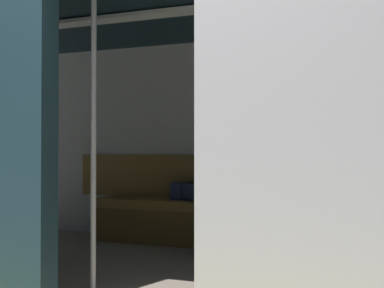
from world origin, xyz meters
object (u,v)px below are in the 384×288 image
grab_pole_door (93,136)px  grab_pole_far (211,135)px  book (262,201)px  handbag (184,191)px  train_car (184,85)px  person_seated (222,179)px  bench_seat (225,213)px

grab_pole_door → grab_pole_far: size_ratio=1.00×
book → grab_pole_far: 1.84m
handbag → book: size_ratio=1.18×
train_car → grab_pole_door: 0.94m
train_car → grab_pole_far: 0.96m
book → grab_pole_door: size_ratio=0.11×
person_seated → book: 0.44m
handbag → grab_pole_far: (-0.84, 1.78, 0.51)m
person_seated → grab_pole_far: size_ratio=0.56×
handbag → grab_pole_far: grab_pole_far is taller
train_car → person_seated: size_ratio=5.48×
book → person_seated: bearing=10.9°
grab_pole_door → grab_pole_far: (-0.79, -0.03, 0.00)m
bench_seat → handbag: 0.49m
bench_seat → handbag: bearing=-8.7°
bench_seat → book: book is taller
train_car → handbag: 1.45m
person_seated → train_car: bearing=87.4°
train_car → bench_seat: 1.48m
train_car → grab_pole_far: bearing=121.5°
bench_seat → grab_pole_door: bearing=77.1°
handbag → book: handbag is taller
train_car → book: 1.48m
train_car → grab_pole_far: size_ratio=3.10×
grab_pole_far → bench_seat: bearing=-76.9°
person_seated → grab_pole_far: 1.75m
person_seated → handbag: 0.47m
bench_seat → book: bearing=-173.9°
handbag → grab_pole_door: bearing=91.5°
handbag → grab_pole_far: bearing=115.4°
person_seated → handbag: person_seated is taller
train_car → grab_pole_door: train_car is taller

